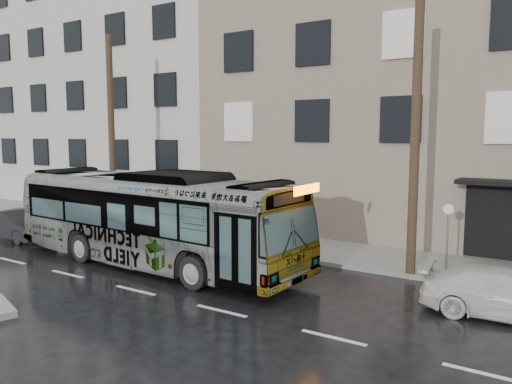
% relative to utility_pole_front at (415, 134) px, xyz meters
% --- Properties ---
extents(ground, '(120.00, 120.00, 0.00)m').
position_rel_utility_pole_front_xyz_m(ground, '(-6.50, -3.30, -4.65)').
color(ground, black).
rests_on(ground, ground).
extents(sidewalk, '(90.00, 3.60, 0.15)m').
position_rel_utility_pole_front_xyz_m(sidewalk, '(-6.50, 1.60, -4.58)').
color(sidewalk, gray).
rests_on(sidewalk, ground).
extents(building_taupe, '(20.00, 12.00, 11.00)m').
position_rel_utility_pole_front_xyz_m(building_taupe, '(-1.50, 9.40, 0.85)').
color(building_taupe, gray).
rests_on(building_taupe, ground).
extents(building_grey, '(26.00, 15.00, 16.00)m').
position_rel_utility_pole_front_xyz_m(building_grey, '(-24.50, 10.90, 3.35)').
color(building_grey, beige).
rests_on(building_grey, ground).
extents(utility_pole_front, '(0.30, 0.30, 9.00)m').
position_rel_utility_pole_front_xyz_m(utility_pole_front, '(0.00, 0.00, 0.00)').
color(utility_pole_front, '#443322').
rests_on(utility_pole_front, sidewalk).
extents(utility_pole_rear, '(0.30, 0.30, 9.00)m').
position_rel_utility_pole_front_xyz_m(utility_pole_rear, '(-14.00, 0.00, 0.00)').
color(utility_pole_rear, '#443322').
rests_on(utility_pole_rear, sidewalk).
extents(sign_post, '(0.06, 0.06, 2.40)m').
position_rel_utility_pole_front_xyz_m(sign_post, '(1.10, 0.00, -3.30)').
color(sign_post, slate).
rests_on(sign_post, sidewalk).
extents(bus, '(12.20, 3.48, 3.36)m').
position_rel_utility_pole_front_xyz_m(bus, '(-8.19, -3.37, -2.97)').
color(bus, '#B2B2B2').
rests_on(bus, ground).
extents(white_sedan, '(4.37, 2.10, 1.23)m').
position_rel_utility_pole_front_xyz_m(white_sedan, '(3.08, -2.23, -4.04)').
color(white_sedan, silver).
rests_on(white_sedan, ground).
extents(dark_sedan, '(3.96, 1.46, 1.30)m').
position_rel_utility_pole_front_xyz_m(dark_sedan, '(-16.33, -3.49, -4.00)').
color(dark_sedan, black).
rests_on(dark_sedan, ground).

